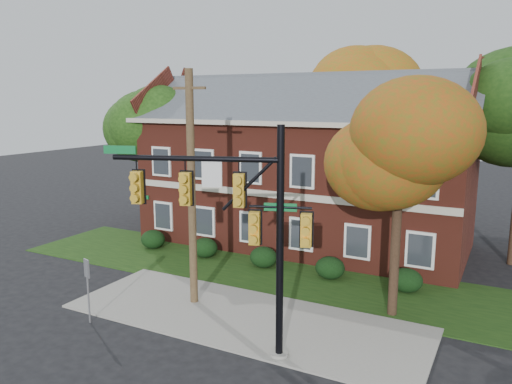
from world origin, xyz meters
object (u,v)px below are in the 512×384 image
at_px(hedge_far_right, 406,280).
at_px(sign_post, 87,280).
at_px(tree_left_rear, 157,125).
at_px(hedge_left, 205,248).
at_px(hedge_center, 263,257).
at_px(traffic_signal, 237,216).
at_px(hedge_far_left, 153,239).
at_px(apartment_building, 305,158).
at_px(hedge_right, 330,268).
at_px(tree_far_rear, 367,92).
at_px(tree_near_right, 406,145).
at_px(utility_pole, 192,189).

xyz_separation_m(hedge_far_right, sign_post, (-9.94, -8.70, 1.17)).
bearing_deg(tree_left_rear, hedge_left, -33.59).
bearing_deg(hedge_center, hedge_far_right, 0.00).
bearing_deg(traffic_signal, hedge_far_left, 123.22).
height_order(apartment_building, tree_left_rear, apartment_building).
distance_m(tree_left_rear, traffic_signal, 17.94).
bearing_deg(traffic_signal, hedge_right, 69.67).
relative_size(apartment_building, hedge_left, 13.43).
xyz_separation_m(apartment_building, tree_far_rear, (1.34, 7.84, 3.86)).
height_order(tree_near_right, tree_left_rear, tree_left_rear).
distance_m(hedge_left, tree_left_rear, 9.69).
bearing_deg(sign_post, hedge_far_right, 58.71).
bearing_deg(hedge_center, tree_near_right, -21.42).
xyz_separation_m(hedge_far_right, tree_far_rear, (-5.66, 13.09, 8.32)).
bearing_deg(utility_pole, traffic_signal, -37.40).
bearing_deg(tree_left_rear, hedge_right, -17.37).
bearing_deg(hedge_left, tree_far_rear, 69.71).
relative_size(apartment_building, hedge_center, 13.43).
xyz_separation_m(hedge_center, hedge_far_right, (7.00, 0.00, 0.00)).
distance_m(hedge_far_right, traffic_signal, 9.91).
bearing_deg(tree_near_right, hedge_far_left, 168.73).
distance_m(hedge_right, hedge_far_right, 3.50).
bearing_deg(apartment_building, sign_post, -101.89).
distance_m(hedge_right, sign_post, 10.89).
height_order(hedge_far_left, traffic_signal, traffic_signal).
distance_m(tree_near_right, sign_post, 12.75).
relative_size(tree_left_rear, sign_post, 3.56).
relative_size(apartment_building, hedge_right, 13.43).
bearing_deg(hedge_far_left, utility_pole, -39.46).
xyz_separation_m(hedge_center, sign_post, (-2.94, -8.70, 1.17)).
relative_size(hedge_far_right, tree_left_rear, 0.16).
bearing_deg(tree_left_rear, tree_far_rear, 38.97).
xyz_separation_m(hedge_far_left, hedge_left, (3.50, 0.00, 0.00)).
bearing_deg(tree_near_right, apartment_building, 131.77).
relative_size(hedge_right, tree_far_rear, 0.12).
height_order(hedge_left, tree_left_rear, tree_left_rear).
height_order(hedge_far_left, tree_near_right, tree_near_right).
bearing_deg(apartment_building, utility_pole, -92.70).
bearing_deg(hedge_center, utility_pole, -95.34).
distance_m(hedge_far_right, tree_near_right, 6.77).
relative_size(tree_near_right, utility_pole, 0.91).
xyz_separation_m(apartment_building, sign_post, (-2.94, -13.95, -3.30)).
xyz_separation_m(hedge_center, tree_far_rear, (1.34, 13.09, 8.32)).
bearing_deg(traffic_signal, tree_far_rear, 76.83).
xyz_separation_m(tree_near_right, traffic_signal, (-4.04, -5.31, -1.98)).
relative_size(hedge_left, utility_pole, 0.15).
distance_m(hedge_far_left, utility_pole, 9.44).
height_order(apartment_building, sign_post, apartment_building).
xyz_separation_m(hedge_left, traffic_signal, (6.69, -8.15, 4.16)).
relative_size(hedge_far_left, tree_left_rear, 0.16).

